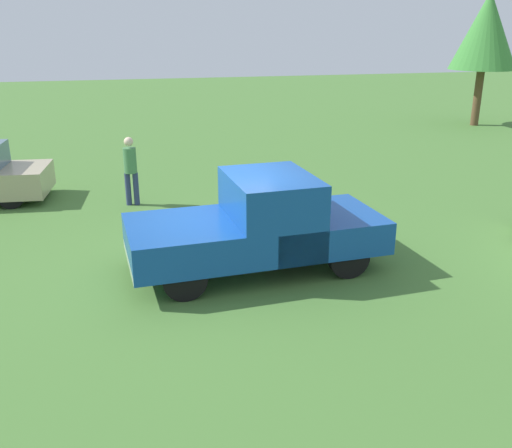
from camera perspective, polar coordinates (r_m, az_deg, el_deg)
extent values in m
plane|color=#477533|center=(10.91, -3.58, -3.97)|extent=(80.00, 80.00, 0.00)
cylinder|color=black|center=(9.43, -7.25, -5.54)|extent=(0.75, 0.22, 0.75)
cylinder|color=black|center=(10.94, -8.82, -1.98)|extent=(0.75, 0.22, 0.75)
cylinder|color=black|center=(10.30, 9.39, -3.40)|extent=(0.75, 0.22, 0.75)
cylinder|color=black|center=(11.70, 5.81, -0.39)|extent=(0.75, 0.22, 0.75)
cube|color=#144799|center=(10.06, -7.66, -1.79)|extent=(1.98, 2.07, 0.64)
cube|color=#144799|center=(10.32, 1.49, 1.17)|extent=(1.61, 2.04, 1.40)
cube|color=slate|center=(10.19, 1.51, 3.52)|extent=(1.37, 1.87, 0.48)
cube|color=#144799|center=(10.77, 6.20, -0.39)|extent=(2.35, 2.09, 0.60)
cube|color=silver|center=(10.07, -12.52, -3.68)|extent=(0.23, 1.89, 0.16)
cylinder|color=black|center=(15.30, -23.67, 2.68)|extent=(0.67, 0.20, 0.67)
cylinder|color=black|center=(16.66, -22.44, 4.13)|extent=(0.67, 0.20, 0.67)
cylinder|color=navy|center=(14.60, -12.08, 3.53)|extent=(0.14, 0.14, 0.84)
cylinder|color=navy|center=(14.63, -12.86, 3.50)|extent=(0.14, 0.14, 0.84)
cylinder|color=#477F4C|center=(14.43, -12.68, 6.33)|extent=(0.37, 0.37, 0.63)
sphere|color=beige|center=(14.33, -12.82, 8.15)|extent=(0.23, 0.23, 0.23)
cylinder|color=brown|center=(27.86, 21.57, 11.85)|extent=(0.35, 0.35, 2.48)
cone|color=#3D8438|center=(27.69, 22.34, 17.72)|extent=(2.87, 2.87, 3.27)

